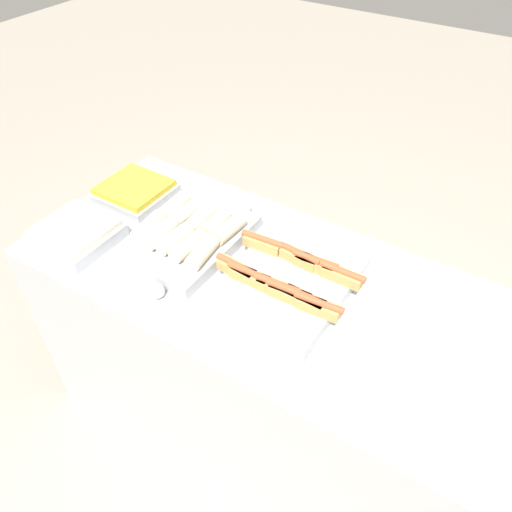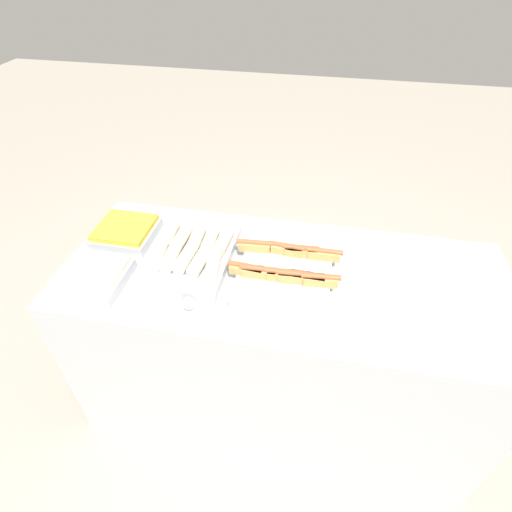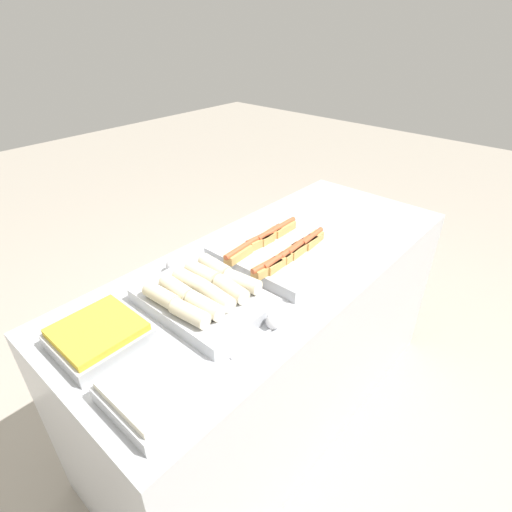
{
  "view_description": "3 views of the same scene",
  "coord_description": "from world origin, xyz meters",
  "px_view_note": "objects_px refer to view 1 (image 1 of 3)",
  "views": [
    {
      "loc": [
        0.53,
        -1.03,
        2.1
      ],
      "look_at": [
        -0.12,
        0.0,
        1.0
      ],
      "focal_mm": 35.0,
      "sensor_mm": 36.0,
      "label": 1
    },
    {
      "loc": [
        0.12,
        -1.23,
        2.07
      ],
      "look_at": [
        -0.12,
        0.0,
        1.0
      ],
      "focal_mm": 28.0,
      "sensor_mm": 36.0,
      "label": 2
    },
    {
      "loc": [
        -1.13,
        -0.89,
        1.83
      ],
      "look_at": [
        -0.12,
        0.0,
        1.0
      ],
      "focal_mm": 28.0,
      "sensor_mm": 36.0,
      "label": 3
    }
  ],
  "objects_px": {
    "tray_hotdogs": "(289,281)",
    "tray_side_back": "(135,192)",
    "serving_spoon_far": "(242,207)",
    "tray_wraps": "(189,235)",
    "serving_spoon_near": "(154,290)",
    "tray_side_front": "(77,234)"
  },
  "relations": [
    {
      "from": "tray_hotdogs",
      "to": "tray_side_back",
      "type": "bearing_deg",
      "value": 172.06
    },
    {
      "from": "tray_side_back",
      "to": "serving_spoon_far",
      "type": "height_order",
      "value": "tray_side_back"
    },
    {
      "from": "tray_wraps",
      "to": "tray_side_back",
      "type": "xyz_separation_m",
      "value": [
        -0.35,
        0.1,
        -0.01
      ]
    },
    {
      "from": "serving_spoon_near",
      "to": "tray_wraps",
      "type": "bearing_deg",
      "value": 103.1
    },
    {
      "from": "tray_side_back",
      "to": "serving_spoon_far",
      "type": "bearing_deg",
      "value": 21.42
    },
    {
      "from": "tray_wraps",
      "to": "tray_side_back",
      "type": "distance_m",
      "value": 0.37
    },
    {
      "from": "tray_hotdogs",
      "to": "tray_side_back",
      "type": "height_order",
      "value": "tray_hotdogs"
    },
    {
      "from": "tray_wraps",
      "to": "tray_side_front",
      "type": "relative_size",
      "value": 1.74
    },
    {
      "from": "serving_spoon_near",
      "to": "serving_spoon_far",
      "type": "height_order",
      "value": "same"
    },
    {
      "from": "tray_side_back",
      "to": "serving_spoon_far",
      "type": "distance_m",
      "value": 0.44
    },
    {
      "from": "tray_side_back",
      "to": "serving_spoon_near",
      "type": "xyz_separation_m",
      "value": [
        0.41,
        -0.36,
        -0.01
      ]
    },
    {
      "from": "tray_hotdogs",
      "to": "tray_side_back",
      "type": "relative_size",
      "value": 1.85
    },
    {
      "from": "tray_hotdogs",
      "to": "tray_side_front",
      "type": "relative_size",
      "value": 1.85
    },
    {
      "from": "tray_hotdogs",
      "to": "serving_spoon_far",
      "type": "height_order",
      "value": "tray_hotdogs"
    },
    {
      "from": "tray_hotdogs",
      "to": "serving_spoon_far",
      "type": "distance_m",
      "value": 0.45
    },
    {
      "from": "tray_side_front",
      "to": "serving_spoon_far",
      "type": "bearing_deg",
      "value": 48.95
    },
    {
      "from": "tray_hotdogs",
      "to": "serving_spoon_far",
      "type": "bearing_deg",
      "value": 143.38
    },
    {
      "from": "tray_side_back",
      "to": "tray_wraps",
      "type": "bearing_deg",
      "value": -16.27
    },
    {
      "from": "serving_spoon_near",
      "to": "serving_spoon_far",
      "type": "xyz_separation_m",
      "value": [
        -0.01,
        0.52,
        0.0
      ]
    },
    {
      "from": "tray_hotdogs",
      "to": "tray_wraps",
      "type": "height_order",
      "value": "tray_wraps"
    },
    {
      "from": "tray_wraps",
      "to": "serving_spoon_far",
      "type": "relative_size",
      "value": 2.23
    },
    {
      "from": "tray_side_back",
      "to": "tray_side_front",
      "type": "bearing_deg",
      "value": -90.0
    }
  ]
}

